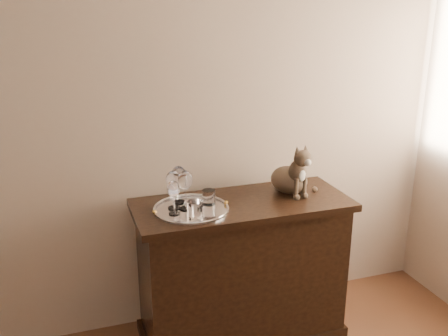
# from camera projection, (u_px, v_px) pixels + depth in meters

# --- Properties ---
(wall_back) EXTENTS (4.00, 0.10, 2.70)m
(wall_back) POSITION_uv_depth(u_px,v_px,m) (119.00, 108.00, 2.69)
(wall_back) COLOR tan
(wall_back) RESTS_ON ground
(sideboard) EXTENTS (1.20, 0.50, 0.85)m
(sideboard) POSITION_uv_depth(u_px,v_px,m) (242.00, 270.00, 2.88)
(sideboard) COLOR black
(sideboard) RESTS_ON ground
(tray) EXTENTS (0.40, 0.40, 0.01)m
(tray) POSITION_uv_depth(u_px,v_px,m) (191.00, 210.00, 2.63)
(tray) COLOR silver
(tray) RESTS_ON sideboard
(wine_glass_a) EXTENTS (0.08, 0.08, 0.21)m
(wine_glass_a) POSITION_uv_depth(u_px,v_px,m) (173.00, 190.00, 2.60)
(wine_glass_a) COLOR silver
(wine_glass_a) RESTS_ON tray
(wine_glass_b) EXTENTS (0.08, 0.08, 0.21)m
(wine_glass_b) POSITION_uv_depth(u_px,v_px,m) (179.00, 184.00, 2.68)
(wine_glass_b) COLOR white
(wine_glass_b) RESTS_ON tray
(wine_glass_c) EXTENTS (0.07, 0.07, 0.18)m
(wine_glass_c) POSITION_uv_depth(u_px,v_px,m) (174.00, 197.00, 2.54)
(wine_glass_c) COLOR white
(wine_glass_c) RESTS_ON tray
(wine_glass_d) EXTENTS (0.08, 0.08, 0.21)m
(wine_glass_d) POSITION_uv_depth(u_px,v_px,m) (185.00, 190.00, 2.60)
(wine_glass_d) COLOR white
(wine_glass_d) RESTS_ON tray
(tumbler_b) EXTENTS (0.08, 0.08, 0.09)m
(tumbler_b) POSITION_uv_depth(u_px,v_px,m) (195.00, 210.00, 2.50)
(tumbler_b) COLOR white
(tumbler_b) RESTS_ON tray
(tumbler_c) EXTENTS (0.07, 0.07, 0.08)m
(tumbler_c) POSITION_uv_depth(u_px,v_px,m) (209.00, 197.00, 2.68)
(tumbler_c) COLOR silver
(tumbler_c) RESTS_ON tray
(cat) EXTENTS (0.35, 0.33, 0.30)m
(cat) POSITION_uv_depth(u_px,v_px,m) (289.00, 167.00, 2.84)
(cat) COLOR brown
(cat) RESTS_ON sideboard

